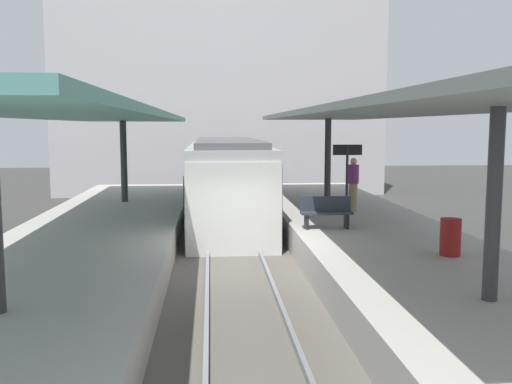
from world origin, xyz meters
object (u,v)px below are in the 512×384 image
(platform_sign, at_px, (347,164))
(passenger_near_bench, at_px, (353,183))
(commuter_train, at_px, (228,183))
(platform_bench, at_px, (326,211))
(litter_bin, at_px, (450,237))

(platform_sign, bearing_deg, passenger_near_bench, 66.32)
(commuter_train, bearing_deg, passenger_near_bench, -29.22)
(platform_bench, xyz_separation_m, litter_bin, (1.99, -3.45, -0.06))
(platform_sign, distance_m, litter_bin, 5.71)
(litter_bin, bearing_deg, passenger_near_bench, 93.85)
(commuter_train, relative_size, passenger_near_bench, 5.94)
(platform_bench, relative_size, platform_sign, 0.63)
(commuter_train, height_order, passenger_near_bench, commuter_train)
(platform_bench, height_order, litter_bin, platform_bench)
(platform_bench, distance_m, passenger_near_bench, 3.54)
(platform_bench, bearing_deg, commuter_train, 114.80)
(commuter_train, height_order, litter_bin, commuter_train)
(commuter_train, relative_size, platform_sign, 4.66)
(platform_bench, distance_m, platform_sign, 2.58)
(commuter_train, height_order, platform_sign, commuter_train)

